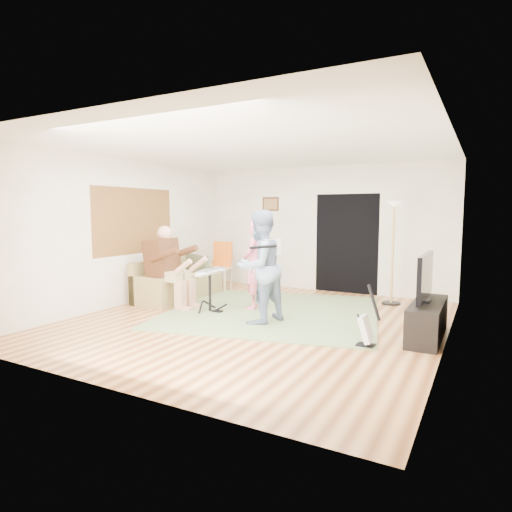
{
  "coord_description": "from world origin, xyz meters",
  "views": [
    {
      "loc": [
        3.16,
        -5.86,
        1.74
      ],
      "look_at": [
        -0.18,
        0.3,
        1.0
      ],
      "focal_mm": 30.0,
      "sensor_mm": 36.0,
      "label": 1
    }
  ],
  "objects": [
    {
      "name": "singer",
      "position": [
        -0.43,
        0.73,
        0.8
      ],
      "size": [
        0.46,
        0.63,
        1.61
      ],
      "primitive_type": "imported",
      "rotation": [
        0.0,
        0.0,
        -1.44
      ],
      "color": "#E26283",
      "rests_on": "floor"
    },
    {
      "name": "doorway",
      "position": [
        0.55,
        2.99,
        1.05
      ],
      "size": [
        2.1,
        0.0,
        2.1
      ],
      "primitive_type": "plane",
      "rotation": [
        1.57,
        0.0,
        0.0
      ],
      "color": "black",
      "rests_on": "walls"
    },
    {
      "name": "dining_chair",
      "position": [
        -1.99,
        2.01,
        0.38
      ],
      "size": [
        0.53,
        0.55,
        1.06
      ],
      "rotation": [
        0.0,
        0.0,
        0.2
      ],
      "color": "tan",
      "rests_on": "floor"
    },
    {
      "name": "microphone",
      "position": [
        -0.23,
        0.73,
        1.2
      ],
      "size": [
        0.06,
        0.06,
        0.24
      ],
      "primitive_type": null,
      "color": "black",
      "rests_on": "singer"
    },
    {
      "name": "drummer",
      "position": [
        -1.86,
        0.15,
        0.57
      ],
      "size": [
        0.96,
        0.54,
        1.48
      ],
      "color": "#4D2A15",
      "rests_on": "sofa"
    },
    {
      "name": "area_rug",
      "position": [
        -0.05,
        0.65,
        0.01
      ],
      "size": [
        4.17,
        4.07,
        0.02
      ],
      "primitive_type": "cube",
      "rotation": [
        0.0,
        0.0,
        0.23
      ],
      "color": "#627749",
      "rests_on": "floor"
    },
    {
      "name": "drum_kit",
      "position": [
        -1.0,
        0.15,
        0.33
      ],
      "size": [
        0.41,
        0.73,
        0.75
      ],
      "color": "black",
      "rests_on": "floor"
    },
    {
      "name": "guitar_spare",
      "position": [
        1.86,
        -0.49,
        0.23
      ],
      "size": [
        0.29,
        0.26,
        0.81
      ],
      "color": "black",
      "rests_on": "floor"
    },
    {
      "name": "sofa",
      "position": [
        -2.29,
        0.8,
        0.26
      ],
      "size": [
        0.8,
        1.94,
        0.79
      ],
      "color": "olive",
      "rests_on": "floor"
    },
    {
      "name": "tv_cabinet",
      "position": [
        2.5,
        0.29,
        0.25
      ],
      "size": [
        0.4,
        1.4,
        0.5
      ],
      "primitive_type": "cube",
      "color": "black",
      "rests_on": "floor"
    },
    {
      "name": "guitarist",
      "position": [
        0.1,
        -0.08,
        0.88
      ],
      "size": [
        0.89,
        1.01,
        1.76
      ],
      "primitive_type": "imported",
      "rotation": [
        0.0,
        0.0,
        -1.87
      ],
      "color": "#7286A6",
      "rests_on": "floor"
    },
    {
      "name": "walls",
      "position": [
        0.0,
        0.0,
        1.35
      ],
      "size": [
        5.5,
        6.0,
        2.7
      ],
      "primitive_type": null,
      "color": "#EEE3CE",
      "rests_on": "floor"
    },
    {
      "name": "picture_frame",
      "position": [
        -1.25,
        2.99,
        1.9
      ],
      "size": [
        0.42,
        0.03,
        0.32
      ],
      "primitive_type": "cube",
      "color": "#3F2314",
      "rests_on": "walls"
    },
    {
      "name": "floor",
      "position": [
        0.0,
        0.0,
        0.0
      ],
      "size": [
        6.0,
        6.0,
        0.0
      ],
      "primitive_type": "plane",
      "color": "brown",
      "rests_on": "ground"
    },
    {
      "name": "guitar_held",
      "position": [
        0.3,
        -0.08,
        1.19
      ],
      "size": [
        0.32,
        0.6,
        0.26
      ],
      "primitive_type": null,
      "rotation": [
        0.0,
        0.0,
        -0.36
      ],
      "color": "white",
      "rests_on": "guitarist"
    },
    {
      "name": "torchiere_lamp",
      "position": [
        1.64,
        2.28,
        1.32
      ],
      "size": [
        0.34,
        0.34,
        1.92
      ],
      "color": "black",
      "rests_on": "floor"
    },
    {
      "name": "window_blinds",
      "position": [
        -2.74,
        0.2,
        1.55
      ],
      "size": [
        0.0,
        2.05,
        2.05
      ],
      "primitive_type": "plane",
      "rotation": [
        1.57,
        0.0,
        1.57
      ],
      "color": "brown",
      "rests_on": "walls"
    },
    {
      "name": "ceiling",
      "position": [
        0.0,
        0.0,
        2.7
      ],
      "size": [
        6.0,
        6.0,
        0.0
      ],
      "primitive_type": "plane",
      "rotation": [
        3.14,
        0.0,
        0.0
      ],
      "color": "white",
      "rests_on": "walls"
    },
    {
      "name": "television",
      "position": [
        2.45,
        0.29,
        0.85
      ],
      "size": [
        0.06,
        1.2,
        0.63
      ],
      "primitive_type": "cube",
      "color": "black",
      "rests_on": "tv_cabinet"
    }
  ]
}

